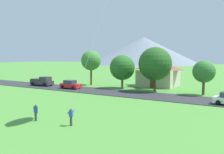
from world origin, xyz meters
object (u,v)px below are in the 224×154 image
Objects in this scene: tree_near_left at (91,61)px; watcher_person at (36,112)px; house_left_center at (158,73)px; tree_center at (155,64)px; parked_car_red_west_end at (70,85)px; pickup_truck_charcoal_west_side at (42,81)px; tree_right_of_center at (122,68)px; tree_left_of_center at (204,72)px.

tree_near_left reaches higher than watcher_person.
house_left_center is 1.05× the size of tree_near_left.
tree_center is 17.09m from parked_car_red_west_end.
house_left_center is 4.86× the size of watcher_person.
house_left_center is at bearing 23.26° from tree_near_left.
house_left_center is 1.93× the size of parked_car_red_west_end.
pickup_truck_charcoal_west_side is (-24.00, -5.01, -4.05)m from tree_center.
tree_near_left is 8.80m from tree_right_of_center.
tree_right_of_center is (8.62, -1.18, -1.33)m from tree_near_left.
tree_near_left is 8.74m from parked_car_red_west_end.
watcher_person is (12.68, -27.21, -4.64)m from tree_near_left.
watcher_person is at bearing -91.86° from house_left_center.
tree_left_of_center is at bearing 65.26° from watcher_person.
watcher_person is (-11.71, -25.41, -3.07)m from tree_left_of_center.
tree_near_left is 0.95× the size of tree_center.
tree_left_of_center is at bearing 13.04° from parked_car_red_west_end.
house_left_center is 1.54× the size of pickup_truck_charcoal_west_side.
parked_car_red_west_end is 8.39m from pickup_truck_charcoal_west_side.
tree_near_left is 30.37m from watcher_person.
tree_right_of_center is at bearing 36.55° from parked_car_red_west_end.
pickup_truck_charcoal_west_side is (-8.38, 0.45, 0.19)m from parked_car_red_west_end.
pickup_truck_charcoal_west_side is (-16.76, -5.76, -3.13)m from tree_right_of_center.
tree_left_of_center is (24.39, -1.80, -1.58)m from tree_near_left.
tree_right_of_center is at bearing 177.75° from tree_left_of_center.
house_left_center is at bearing 88.14° from watcher_person.
tree_center reaches higher than tree_near_left.
tree_center is 25.82m from watcher_person.
pickup_truck_charcoal_west_side is at bearing -139.55° from tree_near_left.
house_left_center reaches higher than parked_car_red_west_end.
tree_right_of_center is at bearing -7.79° from tree_near_left.
tree_near_left is at bearing 40.45° from pickup_truck_charcoal_west_side.
pickup_truck_charcoal_west_side is (-21.90, -12.85, -1.81)m from house_left_center.
pickup_truck_charcoal_west_side is at bearing -161.04° from tree_right_of_center.
house_left_center is 1.21× the size of tree_right_of_center.
tree_near_left is at bearing 173.06° from tree_center.
tree_right_of_center is (-15.77, 0.62, 0.25)m from tree_left_of_center.
tree_left_of_center is at bearing 0.89° from tree_center.
tree_right_of_center is 1.28× the size of pickup_truck_charcoal_west_side.
tree_right_of_center is 1.60× the size of parked_car_red_west_end.
watcher_person is at bearing -44.22° from pickup_truck_charcoal_west_side.
parked_car_red_west_end is 0.80× the size of pickup_truck_charcoal_west_side.
tree_near_left is at bearing 114.99° from watcher_person.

